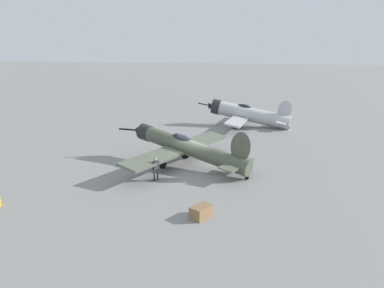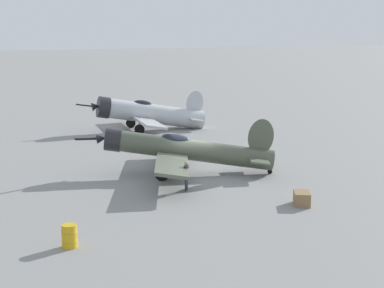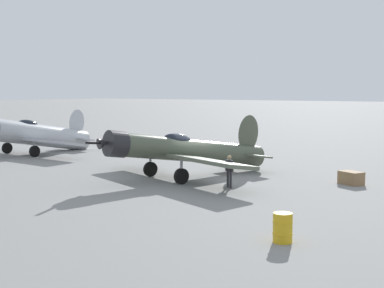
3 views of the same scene
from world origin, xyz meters
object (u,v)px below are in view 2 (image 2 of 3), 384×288
airplane_foreground (183,149)px  fuel_drum (69,236)px  ground_crew_mechanic (186,173)px  airplane_mid_apron (147,113)px  equipment_crate (302,198)px

airplane_foreground → fuel_drum: bearing=69.2°
airplane_foreground → ground_crew_mechanic: (-3.47, 1.17, -0.53)m
fuel_drum → airplane_foreground: bearing=-41.2°
ground_crew_mechanic → fuel_drum: ground_crew_mechanic is taller
airplane_mid_apron → equipment_crate: (-23.65, -0.25, -1.10)m
airplane_mid_apron → equipment_crate: bearing=94.9°
airplane_mid_apron → ground_crew_mechanic: 19.51m
equipment_crate → fuel_drum: size_ratio=1.47×
equipment_crate → airplane_foreground: bearing=20.9°
ground_crew_mechanic → equipment_crate: 6.24m
airplane_foreground → airplane_mid_apron: (15.63, -2.80, -0.06)m
ground_crew_mechanic → fuel_drum: size_ratio=1.70×
airplane_foreground → airplane_mid_apron: bearing=-79.8°
airplane_mid_apron → equipment_crate: airplane_mid_apron is taller
equipment_crate → airplane_mid_apron: bearing=0.6°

